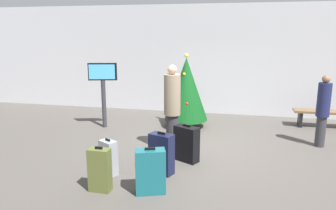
# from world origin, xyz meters

# --- Properties ---
(ground_plane) EXTENTS (16.00, 16.00, 0.00)m
(ground_plane) POSITION_xyz_m (0.00, 0.00, 0.00)
(ground_plane) COLOR #514C47
(back_wall) EXTENTS (16.00, 0.20, 3.47)m
(back_wall) POSITION_xyz_m (0.00, 3.55, 1.74)
(back_wall) COLOR silver
(back_wall) RESTS_ON ground_plane
(holiday_tree) EXTENTS (1.20, 1.20, 2.05)m
(holiday_tree) POSITION_xyz_m (-0.46, 1.71, 1.08)
(holiday_tree) COLOR #4C3319
(holiday_tree) RESTS_ON ground_plane
(flight_info_kiosk) EXTENTS (0.77, 0.28, 1.79)m
(flight_info_kiosk) POSITION_xyz_m (-2.67, 1.19, 1.22)
(flight_info_kiosk) COLOR #333338
(flight_info_kiosk) RESTS_ON ground_plane
(waiting_bench) EXTENTS (1.51, 0.44, 0.48)m
(waiting_bench) POSITION_xyz_m (3.25, 2.47, 0.36)
(waiting_bench) COLOR brown
(waiting_bench) RESTS_ON ground_plane
(traveller_0) EXTENTS (0.48, 0.48, 1.92)m
(traveller_0) POSITION_xyz_m (-0.45, -0.23, 1.02)
(traveller_0) COLOR #333338
(traveller_0) RESTS_ON ground_plane
(traveller_1) EXTENTS (0.41, 0.41, 1.66)m
(traveller_1) POSITION_xyz_m (2.85, 0.79, 0.89)
(traveller_1) COLOR #333338
(traveller_1) RESTS_ON ground_plane
(suitcase_0) EXTENTS (0.50, 0.37, 0.81)m
(suitcase_0) POSITION_xyz_m (-0.39, -1.45, 0.38)
(suitcase_0) COLOR #141938
(suitcase_0) RESTS_ON ground_plane
(suitcase_1) EXTENTS (0.54, 0.40, 0.78)m
(suitcase_1) POSITION_xyz_m (-0.39, -2.23, 0.37)
(suitcase_1) COLOR #19606B
(suitcase_1) RESTS_ON ground_plane
(suitcase_2) EXTENTS (0.56, 0.45, 0.77)m
(suitcase_2) POSITION_xyz_m (-0.04, -0.75, 0.37)
(suitcase_2) COLOR black
(suitcase_2) RESTS_ON ground_plane
(suitcase_3) EXTENTS (0.39, 0.34, 0.69)m
(suitcase_3) POSITION_xyz_m (-1.35, -1.70, 0.33)
(suitcase_3) COLOR #9EA0A5
(suitcase_3) RESTS_ON ground_plane
(suitcase_4) EXTENTS (0.36, 0.20, 0.77)m
(suitcase_4) POSITION_xyz_m (-1.23, -2.35, 0.37)
(suitcase_4) COLOR #59602D
(suitcase_4) RESTS_ON ground_plane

